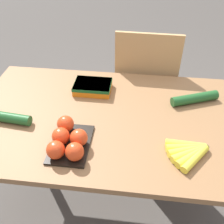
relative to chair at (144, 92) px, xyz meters
The scene contains 8 objects.
ground_plane 0.78m from the chair, 105.64° to the right, with size 12.00×12.00×0.00m, color #4C4742.
dining_table 0.61m from the chair, 105.64° to the right, with size 1.39×0.81×0.75m.
chair is the anchor object (origin of this frame).
banana_bunch 0.83m from the chair, 76.62° to the right, with size 0.18×0.17×0.03m.
tomato_pack 0.90m from the chair, 112.07° to the right, with size 0.16×0.24×0.09m.
carrot_bag 0.54m from the chair, 128.44° to the right, with size 0.20×0.14×0.05m.
cucumber_near 0.54m from the chair, 58.68° to the right, with size 0.25×0.14×0.05m.
cucumber_far 0.97m from the chair, 134.61° to the right, with size 0.25×0.07×0.05m.
Camera 1 is at (0.11, -0.95, 1.58)m, focal length 42.00 mm.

